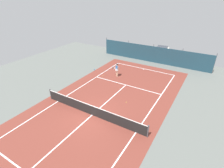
{
  "coord_description": "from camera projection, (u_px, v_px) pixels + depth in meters",
  "views": [
    {
      "loc": [
        7.72,
        -9.52,
        9.44
      ],
      "look_at": [
        -0.61,
        4.33,
        0.9
      ],
      "focal_mm": 28.18,
      "sensor_mm": 36.0,
      "label": 1
    }
  ],
  "objects": [
    {
      "name": "ground_plane",
      "position": [
        92.0,
        115.0,
        15.14
      ],
      "size": [
        36.0,
        36.0,
        0.0
      ],
      "primitive_type": "plane",
      "color": "slate"
    },
    {
      "name": "tennis_player",
      "position": [
        117.0,
        69.0,
        21.58
      ],
      "size": [
        0.86,
        0.62,
        1.64
      ],
      "rotation": [
        0.0,
        0.0,
        2.63
      ],
      "color": "#D8AD8C",
      "rests_on": "ground"
    },
    {
      "name": "court_surface",
      "position": [
        92.0,
        115.0,
        15.14
      ],
      "size": [
        11.02,
        26.6,
        0.01
      ],
      "color": "brown",
      "rests_on": "ground"
    },
    {
      "name": "tennis_ball_near_player",
      "position": [
        103.0,
        76.0,
        22.16
      ],
      "size": [
        0.07,
        0.07,
        0.07
      ],
      "primitive_type": "sphere",
      "color": "#CCDB33",
      "rests_on": "ground"
    },
    {
      "name": "tennis_net",
      "position": [
        92.0,
        110.0,
        14.9
      ],
      "size": [
        10.12,
        0.1,
        1.1
      ],
      "color": "black",
      "rests_on": "ground"
    },
    {
      "name": "back_fence",
      "position": [
        153.0,
        57.0,
        26.55
      ],
      "size": [
        16.3,
        0.98,
        2.7
      ],
      "color": "#1E3D4C",
      "rests_on": "ground"
    },
    {
      "name": "water_bottle",
      "position": [
        94.0,
        70.0,
        23.61
      ],
      "size": [
        0.08,
        0.08,
        0.24
      ],
      "primitive_type": "cylinder",
      "color": "#338CD8",
      "rests_on": "ground"
    },
    {
      "name": "parked_car",
      "position": [
        161.0,
        52.0,
        28.1
      ],
      "size": [
        2.33,
        4.36,
        1.68
      ],
      "rotation": [
        0.0,
        0.0,
        3.24
      ],
      "color": "silver",
      "rests_on": "ground"
    },
    {
      "name": "tennis_ball_midcourt",
      "position": [
        126.0,
        102.0,
        16.85
      ],
      "size": [
        0.07,
        0.07,
        0.07
      ],
      "primitive_type": "sphere",
      "color": "#CCDB33",
      "rests_on": "ground"
    }
  ]
}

